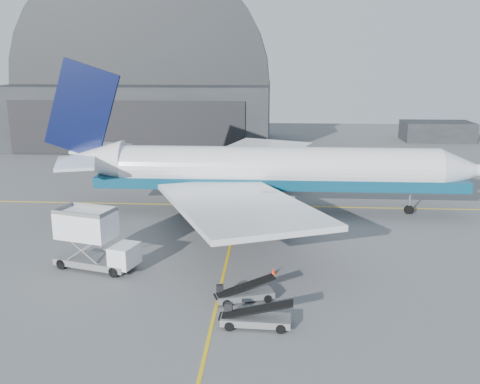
# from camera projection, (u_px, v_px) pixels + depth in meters

# --- Properties ---
(ground) EXTENTS (200.00, 200.00, 0.00)m
(ground) POSITION_uv_depth(u_px,v_px,m) (224.00, 271.00, 44.58)
(ground) COLOR #565659
(ground) RESTS_ON ground
(taxi_lines) EXTENTS (80.00, 42.12, 0.02)m
(taxi_lines) POSITION_uv_depth(u_px,v_px,m) (235.00, 224.00, 56.82)
(taxi_lines) COLOR yellow
(taxi_lines) RESTS_ON ground
(hangar) EXTENTS (50.00, 28.30, 28.00)m
(hangar) POSITION_uv_depth(u_px,v_px,m) (144.00, 96.00, 106.30)
(hangar) COLOR black
(hangar) RESTS_ON ground
(distant_bldg_a) EXTENTS (14.00, 8.00, 4.00)m
(distant_bldg_a) POSITION_uv_depth(u_px,v_px,m) (436.00, 141.00, 111.87)
(distant_bldg_a) COLOR black
(distant_bldg_a) RESTS_ON ground
(airliner) EXTENTS (49.40, 47.90, 17.34)m
(airliner) POSITION_uv_depth(u_px,v_px,m) (261.00, 170.00, 60.42)
(airliner) COLOR white
(airliner) RESTS_ON ground
(catering_truck) EXTENTS (7.52, 4.45, 4.87)m
(catering_truck) POSITION_uv_depth(u_px,v_px,m) (93.00, 240.00, 44.63)
(catering_truck) COLOR slate
(catering_truck) RESTS_ON ground
(pushback_tug) EXTENTS (4.20, 2.68, 1.86)m
(pushback_tug) POSITION_uv_depth(u_px,v_px,m) (253.00, 224.00, 54.74)
(pushback_tug) COLOR black
(pushback_tug) RESTS_ON ground
(belt_loader_a) EXTENTS (4.59, 2.72, 1.73)m
(belt_loader_a) POSITION_uv_depth(u_px,v_px,m) (244.00, 294.00, 39.09)
(belt_loader_a) COLOR slate
(belt_loader_a) RESTS_ON ground
(belt_loader_b) EXTENTS (4.94, 1.89, 1.87)m
(belt_loader_b) POSITION_uv_depth(u_px,v_px,m) (255.00, 318.00, 35.36)
(belt_loader_b) COLOR slate
(belt_loader_b) RESTS_ON ground
(traffic_cone) EXTENTS (0.38, 0.38, 0.55)m
(traffic_cone) POSITION_uv_depth(u_px,v_px,m) (273.00, 271.00, 43.87)
(traffic_cone) COLOR red
(traffic_cone) RESTS_ON ground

